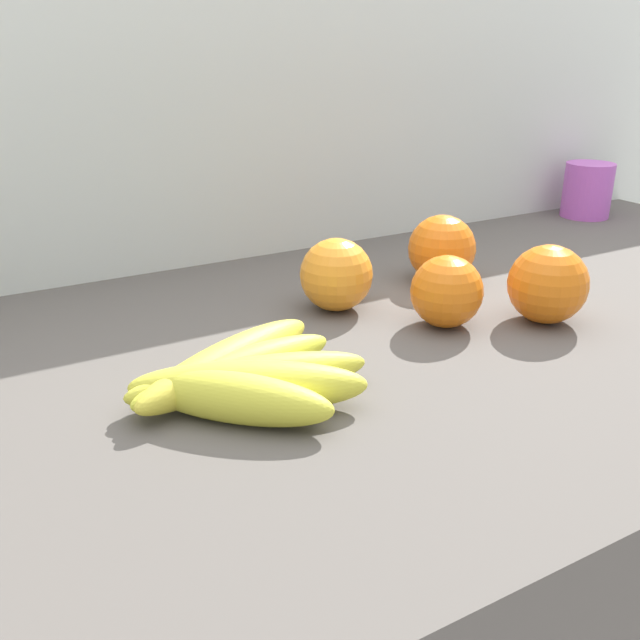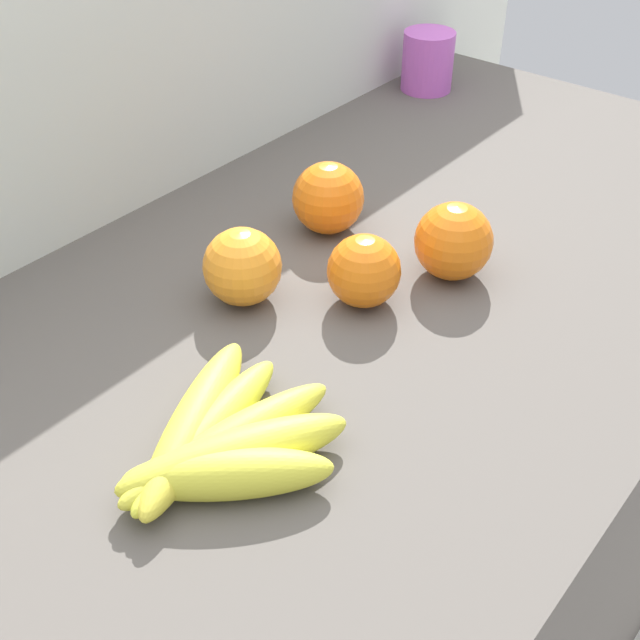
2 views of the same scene
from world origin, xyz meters
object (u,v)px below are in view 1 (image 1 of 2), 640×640
Objects in this scene: orange_center at (447,292)px; orange_back_right at (442,249)px; mug at (587,190)px; banana_bunch at (240,378)px; orange_right at (548,284)px; orange_far_right at (336,275)px.

orange_back_right is at bearing 53.06° from orange_center.
mug reaches higher than orange_center.
orange_right reaches higher than banana_bunch.
orange_back_right reaches higher than orange_center.
mug is at bearing 27.01° from orange_center.
mug is (0.42, 0.31, 0.00)m from orange_right.
orange_right is at bearing -23.45° from orange_center.
banana_bunch is 2.54× the size of orange_back_right.
orange_far_right is at bearing 141.10° from orange_right.
orange_back_right is at bearing 6.97° from orange_far_right.
orange_center is (0.25, 0.04, 0.02)m from banana_bunch.
orange_back_right is 0.92× the size of mug.
orange_far_right is at bearing 127.50° from orange_center.
orange_back_right is 0.16m from orange_far_right.
orange_far_right is at bearing 38.54° from banana_bunch.
orange_far_right is 0.62m from mug.
orange_center is 0.91× the size of orange_right.
orange_right is (0.17, -0.14, 0.00)m from orange_far_right.
orange_right is at bearing 0.05° from banana_bunch.
orange_right is at bearing -38.90° from orange_far_right.
banana_bunch is at bearing -154.68° from orange_back_right.
orange_far_right is at bearing -164.29° from mug.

